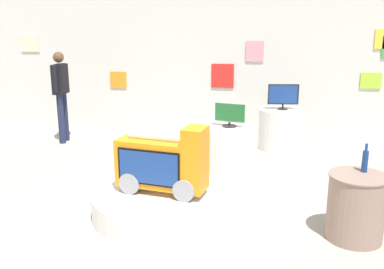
{
  "coord_description": "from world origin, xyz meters",
  "views": [
    {
      "loc": [
        1.22,
        -4.6,
        2.3
      ],
      "look_at": [
        0.32,
        0.99,
        0.81
      ],
      "focal_mm": 40.99,
      "sensor_mm": 36.0,
      "label": 1
    }
  ],
  "objects_px": {
    "display_pedestal_left_rear": "(281,129)",
    "tv_on_left_rear": "(283,95)",
    "bottle_on_side_table": "(365,161)",
    "novelty_firetruck_tv": "(163,166)",
    "main_display_pedestal": "(162,203)",
    "display_pedestal_center_rear": "(229,150)",
    "tv_on_center_rear": "(230,114)",
    "side_table_round": "(356,206)",
    "shopper_browsing_near_truck": "(61,90)"
  },
  "relations": [
    {
      "from": "display_pedestal_left_rear",
      "to": "tv_on_left_rear",
      "type": "relative_size",
      "value": 1.54
    },
    {
      "from": "display_pedestal_left_rear",
      "to": "bottle_on_side_table",
      "type": "relative_size",
      "value": 2.69
    },
    {
      "from": "novelty_firetruck_tv",
      "to": "bottle_on_side_table",
      "type": "distance_m",
      "value": 2.24
    },
    {
      "from": "main_display_pedestal",
      "to": "display_pedestal_center_rear",
      "type": "bearing_deg",
      "value": 68.08
    },
    {
      "from": "tv_on_left_rear",
      "to": "bottle_on_side_table",
      "type": "height_order",
      "value": "tv_on_left_rear"
    },
    {
      "from": "tv_on_center_rear",
      "to": "main_display_pedestal",
      "type": "bearing_deg",
      "value": -112.0
    },
    {
      "from": "tv_on_left_rear",
      "to": "novelty_firetruck_tv",
      "type": "bearing_deg",
      "value": -115.49
    },
    {
      "from": "novelty_firetruck_tv",
      "to": "side_table_round",
      "type": "distance_m",
      "value": 2.18
    },
    {
      "from": "display_pedestal_left_rear",
      "to": "display_pedestal_center_rear",
      "type": "height_order",
      "value": "same"
    },
    {
      "from": "display_pedestal_left_rear",
      "to": "tv_on_left_rear",
      "type": "xyz_separation_m",
      "value": [
        -0.0,
        -0.0,
        0.62
      ]
    },
    {
      "from": "display_pedestal_left_rear",
      "to": "shopper_browsing_near_truck",
      "type": "xyz_separation_m",
      "value": [
        -4.13,
        -0.21,
        0.65
      ]
    },
    {
      "from": "main_display_pedestal",
      "to": "display_pedestal_left_rear",
      "type": "height_order",
      "value": "display_pedestal_left_rear"
    },
    {
      "from": "tv_on_left_rear",
      "to": "shopper_browsing_near_truck",
      "type": "relative_size",
      "value": 0.32
    },
    {
      "from": "novelty_firetruck_tv",
      "to": "tv_on_left_rear",
      "type": "height_order",
      "value": "tv_on_left_rear"
    },
    {
      "from": "side_table_round",
      "to": "novelty_firetruck_tv",
      "type": "bearing_deg",
      "value": 173.61
    },
    {
      "from": "tv_on_center_rear",
      "to": "shopper_browsing_near_truck",
      "type": "height_order",
      "value": "shopper_browsing_near_truck"
    },
    {
      "from": "display_pedestal_left_rear",
      "to": "tv_on_center_rear",
      "type": "xyz_separation_m",
      "value": [
        -0.85,
        -1.48,
        0.56
      ]
    },
    {
      "from": "display_pedestal_center_rear",
      "to": "shopper_browsing_near_truck",
      "type": "bearing_deg",
      "value": 158.98
    },
    {
      "from": "main_display_pedestal",
      "to": "display_pedestal_center_rear",
      "type": "height_order",
      "value": "display_pedestal_center_rear"
    },
    {
      "from": "tv_on_center_rear",
      "to": "side_table_round",
      "type": "bearing_deg",
      "value": -51.74
    },
    {
      "from": "display_pedestal_center_rear",
      "to": "shopper_browsing_near_truck",
      "type": "xyz_separation_m",
      "value": [
        -3.28,
        1.26,
        0.65
      ]
    },
    {
      "from": "main_display_pedestal",
      "to": "novelty_firetruck_tv",
      "type": "height_order",
      "value": "novelty_firetruck_tv"
    },
    {
      "from": "novelty_firetruck_tv",
      "to": "display_pedestal_left_rear",
      "type": "bearing_deg",
      "value": 64.54
    },
    {
      "from": "side_table_round",
      "to": "shopper_browsing_near_truck",
      "type": "distance_m",
      "value": 5.78
    },
    {
      "from": "main_display_pedestal",
      "to": "bottle_on_side_table",
      "type": "distance_m",
      "value": 2.35
    },
    {
      "from": "display_pedestal_left_rear",
      "to": "display_pedestal_center_rear",
      "type": "xyz_separation_m",
      "value": [
        -0.85,
        -1.47,
        0.0
      ]
    },
    {
      "from": "main_display_pedestal",
      "to": "novelty_firetruck_tv",
      "type": "relative_size",
      "value": 1.51
    },
    {
      "from": "main_display_pedestal",
      "to": "shopper_browsing_near_truck",
      "type": "xyz_separation_m",
      "value": [
        -2.62,
        2.92,
        0.87
      ]
    },
    {
      "from": "tv_on_left_rear",
      "to": "display_pedestal_left_rear",
      "type": "bearing_deg",
      "value": 81.88
    },
    {
      "from": "display_pedestal_left_rear",
      "to": "tv_on_left_rear",
      "type": "bearing_deg",
      "value": -98.12
    },
    {
      "from": "novelty_firetruck_tv",
      "to": "display_pedestal_center_rear",
      "type": "xyz_separation_m",
      "value": [
        0.65,
        1.67,
        -0.27
      ]
    },
    {
      "from": "main_display_pedestal",
      "to": "shopper_browsing_near_truck",
      "type": "relative_size",
      "value": 0.98
    },
    {
      "from": "novelty_firetruck_tv",
      "to": "main_display_pedestal",
      "type": "bearing_deg",
      "value": 152.31
    },
    {
      "from": "tv_on_left_rear",
      "to": "bottle_on_side_table",
      "type": "xyz_separation_m",
      "value": [
        0.73,
        -3.26,
        -0.13
      ]
    },
    {
      "from": "main_display_pedestal",
      "to": "display_pedestal_left_rear",
      "type": "bearing_deg",
      "value": 64.19
    },
    {
      "from": "novelty_firetruck_tv",
      "to": "display_pedestal_left_rear",
      "type": "relative_size",
      "value": 1.33
    },
    {
      "from": "novelty_firetruck_tv",
      "to": "display_pedestal_center_rear",
      "type": "distance_m",
      "value": 1.81
    },
    {
      "from": "display_pedestal_center_rear",
      "to": "bottle_on_side_table",
      "type": "xyz_separation_m",
      "value": [
        1.57,
        -1.8,
        0.49
      ]
    },
    {
      "from": "tv_on_center_rear",
      "to": "bottle_on_side_table",
      "type": "bearing_deg",
      "value": -48.72
    },
    {
      "from": "display_pedestal_left_rear",
      "to": "shopper_browsing_near_truck",
      "type": "height_order",
      "value": "shopper_browsing_near_truck"
    },
    {
      "from": "side_table_round",
      "to": "bottle_on_side_table",
      "type": "relative_size",
      "value": 2.33
    },
    {
      "from": "side_table_round",
      "to": "shopper_browsing_near_truck",
      "type": "height_order",
      "value": "shopper_browsing_near_truck"
    },
    {
      "from": "display_pedestal_center_rear",
      "to": "tv_on_center_rear",
      "type": "distance_m",
      "value": 0.56
    },
    {
      "from": "display_pedestal_center_rear",
      "to": "tv_on_center_rear",
      "type": "relative_size",
      "value": 1.76
    },
    {
      "from": "novelty_firetruck_tv",
      "to": "shopper_browsing_near_truck",
      "type": "bearing_deg",
      "value": 131.95
    },
    {
      "from": "tv_on_left_rear",
      "to": "tv_on_center_rear",
      "type": "height_order",
      "value": "tv_on_left_rear"
    },
    {
      "from": "main_display_pedestal",
      "to": "side_table_round",
      "type": "bearing_deg",
      "value": -6.59
    },
    {
      "from": "tv_on_center_rear",
      "to": "side_table_round",
      "type": "distance_m",
      "value": 2.49
    },
    {
      "from": "novelty_firetruck_tv",
      "to": "shopper_browsing_near_truck",
      "type": "xyz_separation_m",
      "value": [
        -2.63,
        2.93,
        0.38
      ]
    },
    {
      "from": "display_pedestal_center_rear",
      "to": "main_display_pedestal",
      "type": "bearing_deg",
      "value": -111.92
    }
  ]
}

